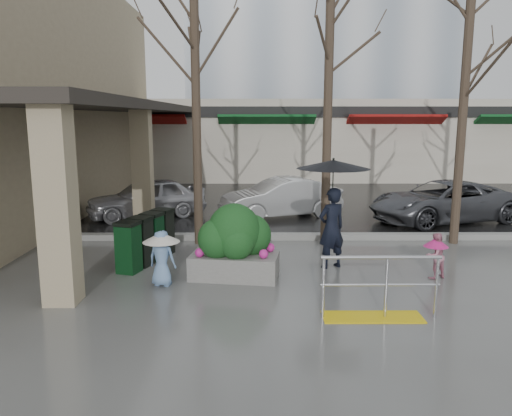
{
  "coord_description": "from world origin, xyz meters",
  "views": [
    {
      "loc": [
        -0.6,
        -8.74,
        3.18
      ],
      "look_at": [
        -0.56,
        1.48,
        1.3
      ],
      "focal_mm": 35.0,
      "sensor_mm": 36.0,
      "label": 1
    }
  ],
  "objects_px": {
    "child_blue": "(162,252)",
    "car_b": "(281,198)",
    "woman": "(332,197)",
    "planter": "(235,243)",
    "car_c": "(443,201)",
    "car_a": "(146,198)",
    "tree_midwest": "(330,28)",
    "handrail": "(377,295)",
    "tree_mideast": "(468,45)",
    "news_boxes": "(147,239)",
    "child_pink": "(435,253)",
    "tree_west": "(195,35)"
  },
  "relations": [
    {
      "from": "child_blue",
      "to": "car_b",
      "type": "height_order",
      "value": "car_b"
    },
    {
      "from": "woman",
      "to": "child_blue",
      "type": "height_order",
      "value": "woman"
    },
    {
      "from": "planter",
      "to": "car_c",
      "type": "relative_size",
      "value": 0.4
    },
    {
      "from": "car_a",
      "to": "tree_midwest",
      "type": "bearing_deg",
      "value": 32.29
    },
    {
      "from": "handrail",
      "to": "car_a",
      "type": "distance_m",
      "value": 9.76
    },
    {
      "from": "woman",
      "to": "child_blue",
      "type": "xyz_separation_m",
      "value": [
        -3.39,
        -1.14,
        -0.85
      ]
    },
    {
      "from": "tree_mideast",
      "to": "car_b",
      "type": "xyz_separation_m",
      "value": [
        -4.24,
        3.34,
        -4.23
      ]
    },
    {
      "from": "news_boxes",
      "to": "tree_mideast",
      "type": "bearing_deg",
      "value": 30.6
    },
    {
      "from": "planter",
      "to": "car_a",
      "type": "xyz_separation_m",
      "value": [
        -3.05,
        6.09,
        -0.09
      ]
    },
    {
      "from": "tree_mideast",
      "to": "car_a",
      "type": "height_order",
      "value": "tree_mideast"
    },
    {
      "from": "handrail",
      "to": "car_b",
      "type": "distance_m",
      "value": 8.22
    },
    {
      "from": "child_pink",
      "to": "tree_west",
      "type": "bearing_deg",
      "value": -55.67
    },
    {
      "from": "handrail",
      "to": "car_a",
      "type": "height_order",
      "value": "car_a"
    },
    {
      "from": "handrail",
      "to": "car_b",
      "type": "bearing_deg",
      "value": 97.68
    },
    {
      "from": "car_b",
      "to": "car_a",
      "type": "bearing_deg",
      "value": -111.02
    },
    {
      "from": "child_blue",
      "to": "car_b",
      "type": "xyz_separation_m",
      "value": [
        2.61,
        6.56,
        -0.04
      ]
    },
    {
      "from": "child_blue",
      "to": "tree_west",
      "type": "bearing_deg",
      "value": -80.79
    },
    {
      "from": "planter",
      "to": "child_pink",
      "type": "bearing_deg",
      "value": -0.82
    },
    {
      "from": "handrail",
      "to": "tree_west",
      "type": "xyz_separation_m",
      "value": [
        -3.36,
        4.8,
        4.71
      ]
    },
    {
      "from": "child_blue",
      "to": "woman",
      "type": "bearing_deg",
      "value": -145.99
    },
    {
      "from": "tree_midwest",
      "to": "news_boxes",
      "type": "relative_size",
      "value": 3.57
    },
    {
      "from": "tree_mideast",
      "to": "car_a",
      "type": "relative_size",
      "value": 1.76
    },
    {
      "from": "tree_west",
      "to": "tree_mideast",
      "type": "bearing_deg",
      "value": 0.0
    },
    {
      "from": "handrail",
      "to": "car_b",
      "type": "relative_size",
      "value": 0.5
    },
    {
      "from": "tree_midwest",
      "to": "child_blue",
      "type": "relative_size",
      "value": 6.48
    },
    {
      "from": "woman",
      "to": "child_blue",
      "type": "relative_size",
      "value": 2.17
    },
    {
      "from": "handrail",
      "to": "tree_west",
      "type": "distance_m",
      "value": 7.52
    },
    {
      "from": "news_boxes",
      "to": "car_a",
      "type": "distance_m",
      "value": 5.14
    },
    {
      "from": "car_b",
      "to": "car_c",
      "type": "xyz_separation_m",
      "value": [
        4.91,
        -0.71,
        0.0
      ]
    },
    {
      "from": "child_pink",
      "to": "planter",
      "type": "distance_m",
      "value": 3.99
    },
    {
      "from": "child_pink",
      "to": "news_boxes",
      "type": "bearing_deg",
      "value": -36.97
    },
    {
      "from": "tree_midwest",
      "to": "woman",
      "type": "relative_size",
      "value": 2.99
    },
    {
      "from": "car_b",
      "to": "car_c",
      "type": "height_order",
      "value": "same"
    },
    {
      "from": "handrail",
      "to": "planter",
      "type": "bearing_deg",
      "value": 138.81
    },
    {
      "from": "tree_midwest",
      "to": "news_boxes",
      "type": "xyz_separation_m",
      "value": [
        -4.16,
        -1.69,
        -4.7
      ]
    },
    {
      "from": "news_boxes",
      "to": "tree_west",
      "type": "bearing_deg",
      "value": 78.32
    },
    {
      "from": "tree_west",
      "to": "car_b",
      "type": "height_order",
      "value": "tree_west"
    },
    {
      "from": "tree_mideast",
      "to": "planter",
      "type": "relative_size",
      "value": 3.55
    },
    {
      "from": "tree_west",
      "to": "planter",
      "type": "bearing_deg",
      "value": -69.68
    },
    {
      "from": "tree_mideast",
      "to": "child_blue",
      "type": "bearing_deg",
      "value": -154.78
    },
    {
      "from": "child_pink",
      "to": "car_a",
      "type": "height_order",
      "value": "car_a"
    },
    {
      "from": "tree_west",
      "to": "tree_midwest",
      "type": "xyz_separation_m",
      "value": [
        3.2,
        0.0,
        0.15
      ]
    },
    {
      "from": "woman",
      "to": "planter",
      "type": "relative_size",
      "value": 1.28
    },
    {
      "from": "car_c",
      "to": "tree_west",
      "type": "bearing_deg",
      "value": -87.49
    },
    {
      "from": "woman",
      "to": "planter",
      "type": "distance_m",
      "value": 2.28
    },
    {
      "from": "car_a",
      "to": "car_b",
      "type": "relative_size",
      "value": 0.97
    },
    {
      "from": "car_b",
      "to": "tree_midwest",
      "type": "bearing_deg",
      "value": -5.37
    },
    {
      "from": "tree_midwest",
      "to": "tree_west",
      "type": "bearing_deg",
      "value": -180.0
    },
    {
      "from": "tree_west",
      "to": "car_c",
      "type": "bearing_deg",
      "value": 20.11
    },
    {
      "from": "tree_west",
      "to": "tree_mideast",
      "type": "xyz_separation_m",
      "value": [
        6.5,
        0.0,
        -0.22
      ]
    }
  ]
}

